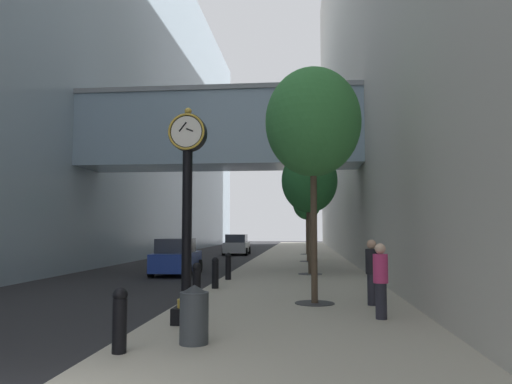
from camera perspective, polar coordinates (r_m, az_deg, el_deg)
ground_plane at (r=32.06m, az=-0.62°, el=-8.32°), size 110.00×110.00×0.00m
sidewalk_right at (r=34.86m, az=5.19°, el=-7.87°), size 6.38×80.00×0.14m
building_block_left at (r=39.80m, az=-18.58°, el=12.44°), size 23.67×80.00×27.25m
building_block_right at (r=38.98m, az=17.11°, el=19.92°), size 9.00×80.00×36.24m
street_clock at (r=10.78m, az=-8.16°, el=-1.31°), size 0.84×0.55×4.78m
bollard_nearest at (r=8.61m, az=-15.81°, el=-14.18°), size 0.25×0.25×1.09m
bollard_third at (r=14.18m, az=-7.02°, el=-10.38°), size 0.25×0.25×1.09m
bollard_fourth at (r=17.03m, az=-4.84°, el=-9.39°), size 0.25×0.25×1.09m
bollard_fifth at (r=19.91m, az=-3.30°, el=-8.67°), size 0.25×0.25×1.09m
street_tree_near at (r=13.94m, az=6.76°, el=8.14°), size 2.71×2.71×6.66m
street_tree_mid_near at (r=22.41m, az=6.34°, el=1.31°), size 2.58×2.58×5.77m
street_tree_mid_far at (r=31.16m, az=6.12°, el=1.59°), size 2.86×2.86×6.96m
street_tree_far at (r=39.74m, az=6.03°, el=-1.42°), size 2.27×2.27×5.43m
trash_bin at (r=9.02m, az=-7.33°, el=-14.06°), size 0.53×0.53×1.05m
pedestrian_walking at (r=13.62m, az=13.54°, el=-8.96°), size 0.46×0.46×1.77m
pedestrian_by_clock at (r=11.62m, az=14.52°, el=-9.88°), size 0.38×0.38×1.73m
car_blue_near at (r=23.69m, az=-9.39°, el=-7.62°), size 2.05×4.16×1.74m
car_silver_mid at (r=41.47m, az=-2.28°, el=-6.26°), size 2.19×4.49×1.74m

